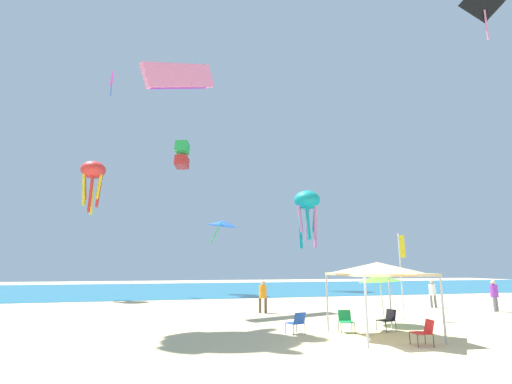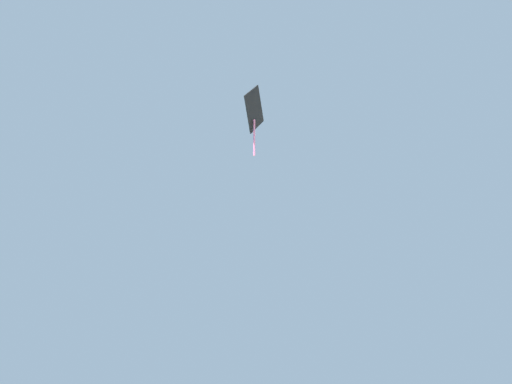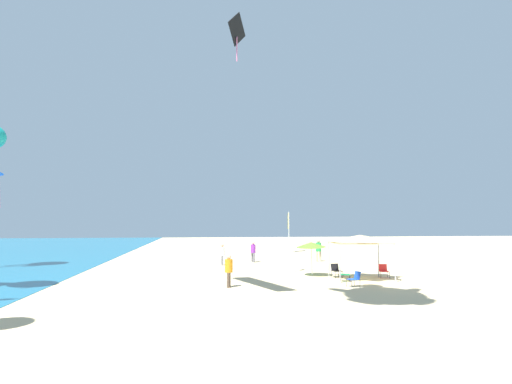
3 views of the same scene
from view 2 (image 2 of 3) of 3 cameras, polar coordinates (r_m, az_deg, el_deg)
The scene contains 1 object.
kite_diamond_black at distance 32.06m, azimuth -0.20°, elevation 8.76°, with size 2.80×1.86×4.71m.
Camera 2 is at (-12.52, 14.28, 6.06)m, focal length 36.73 mm.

